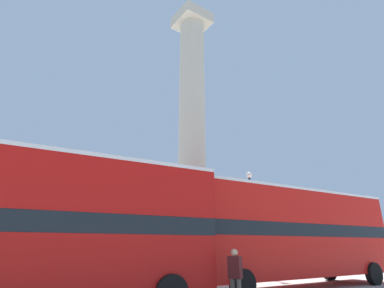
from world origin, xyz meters
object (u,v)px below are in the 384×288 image
object	(u,v)px
equestrian_statue	(285,249)
street_lamp	(252,217)
pedestrian_near_lamp	(235,274)
monument_column	(192,169)
bus_b	(291,232)
bus_a	(37,223)

from	to	relation	value
equestrian_statue	street_lamp	bearing A→B (deg)	-128.45
street_lamp	pedestrian_near_lamp	world-z (taller)	street_lamp
monument_column	bus_b	distance (m)	8.10
bus_b	monument_column	bearing A→B (deg)	102.29
equestrian_statue	pedestrian_near_lamp	size ratio (longest dim) A/B	3.37
bus_a	pedestrian_near_lamp	size ratio (longest dim) A/B	6.34
monument_column	equestrian_statue	world-z (taller)	monument_column
monument_column	bus_b	size ratio (longest dim) A/B	1.76
bus_b	street_lamp	world-z (taller)	street_lamp
bus_a	equestrian_statue	distance (m)	23.09
equestrian_statue	street_lamp	distance (m)	9.38
bus_a	street_lamp	world-z (taller)	street_lamp
equestrian_statue	pedestrian_near_lamp	world-z (taller)	equestrian_statue
pedestrian_near_lamp	bus_b	bearing A→B (deg)	97.01
monument_column	pedestrian_near_lamp	world-z (taller)	monument_column
monument_column	street_lamp	xyz separation A→B (m)	(3.40, -1.94, -3.13)
monument_column	pedestrian_near_lamp	bearing A→B (deg)	-116.82
bus_a	equestrian_statue	size ratio (longest dim) A/B	1.88
monument_column	pedestrian_near_lamp	xyz separation A→B (m)	(-4.39, -8.69, -5.75)
bus_a	pedestrian_near_lamp	xyz separation A→B (m)	(5.43, -2.23, -1.45)
monument_column	street_lamp	distance (m)	5.01
pedestrian_near_lamp	bus_a	bearing A→B (deg)	-124.94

